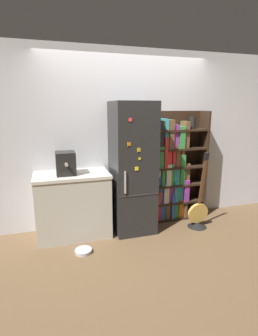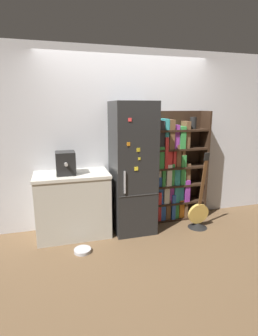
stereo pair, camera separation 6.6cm
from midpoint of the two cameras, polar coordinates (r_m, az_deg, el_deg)
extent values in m
plane|color=brown|center=(3.92, 1.81, -13.74)|extent=(16.00, 16.00, 0.00)
cube|color=silver|center=(3.98, -0.13, 6.33)|extent=(8.00, 0.05, 2.60)
cube|color=black|center=(3.73, 1.25, 0.02)|extent=(0.57, 0.62, 1.85)
cube|color=#333333|center=(3.53, 2.71, -5.96)|extent=(0.56, 0.01, 0.01)
cube|color=#B2B2B7|center=(3.40, -0.39, -3.15)|extent=(0.02, 0.02, 0.30)
cube|color=yellow|center=(3.37, 2.63, 3.97)|extent=(0.05, 0.02, 0.05)
cube|color=yellow|center=(3.40, 2.83, 2.02)|extent=(0.03, 0.01, 0.03)
cube|color=yellow|center=(3.41, 2.14, -0.16)|extent=(0.05, 0.01, 0.05)
cube|color=red|center=(3.30, 0.77, 10.47)|extent=(0.04, 0.01, 0.04)
cube|color=orange|center=(3.32, 0.48, 5.23)|extent=(0.05, 0.02, 0.05)
cube|color=black|center=(4.02, 6.12, -0.08)|extent=(0.03, 0.30, 1.71)
cube|color=black|center=(4.39, 16.17, 0.59)|extent=(0.03, 0.30, 1.71)
cube|color=black|center=(4.31, 10.56, 0.65)|extent=(0.86, 0.03, 1.71)
cube|color=black|center=(4.45, 10.87, -10.35)|extent=(0.80, 0.27, 0.03)
cube|color=black|center=(4.35, 11.03, -7.08)|extent=(0.80, 0.27, 0.03)
cube|color=black|center=(4.26, 11.19, -3.47)|extent=(0.80, 0.27, 0.03)
cube|color=black|center=(4.19, 11.37, 0.27)|extent=(0.80, 0.27, 0.03)
cube|color=black|center=(4.14, 11.54, 4.13)|extent=(0.80, 0.27, 0.03)
cube|color=black|center=(4.11, 11.73, 8.07)|extent=(0.80, 0.27, 0.03)
cube|color=red|center=(4.21, 6.60, -7.97)|extent=(0.05, 0.23, 0.46)
cube|color=#2D59B2|center=(4.28, 7.40, -8.86)|extent=(0.08, 0.23, 0.30)
cube|color=brown|center=(4.30, 8.52, -8.57)|extent=(0.07, 0.20, 0.33)
cube|color=#2D59B2|center=(4.32, 9.51, -7.93)|extent=(0.06, 0.25, 0.41)
cube|color=#338C3F|center=(4.36, 10.39, -8.08)|extent=(0.06, 0.19, 0.36)
cube|color=orange|center=(4.41, 11.35, -8.37)|extent=(0.08, 0.19, 0.29)
cube|color=brown|center=(4.43, 12.22, -7.90)|extent=(0.04, 0.23, 0.35)
cube|color=#2D59B2|center=(4.14, 6.88, -4.59)|extent=(0.09, 0.20, 0.43)
cube|color=silver|center=(4.20, 8.16, -5.30)|extent=(0.09, 0.22, 0.31)
cube|color=purple|center=(4.23, 9.24, -4.51)|extent=(0.07, 0.22, 0.40)
cube|color=teal|center=(4.27, 10.22, -4.84)|extent=(0.08, 0.24, 0.34)
cube|color=teal|center=(4.30, 11.32, -4.34)|extent=(0.08, 0.19, 0.40)
cube|color=purple|center=(4.34, 12.35, -4.56)|extent=(0.08, 0.25, 0.35)
cube|color=silver|center=(4.08, 6.68, -1.73)|extent=(0.05, 0.20, 0.29)
cube|color=#338C3F|center=(4.07, 7.59, -0.53)|extent=(0.05, 0.21, 0.46)
cube|color=silver|center=(4.12, 8.58, -1.30)|extent=(0.08, 0.25, 0.34)
cube|color=#338C3F|center=(4.15, 9.48, -1.20)|extent=(0.05, 0.21, 0.34)
cube|color=teal|center=(4.19, 10.40, -1.51)|extent=(0.09, 0.21, 0.28)
cube|color=#338C3F|center=(4.21, 11.58, -0.20)|extent=(0.08, 0.23, 0.47)
cube|color=brown|center=(4.27, 12.63, -1.04)|extent=(0.08, 0.19, 0.32)
cube|color=#338C3F|center=(4.01, 7.03, 2.48)|extent=(0.08, 0.25, 0.33)
cube|color=red|center=(4.02, 8.02, 3.46)|extent=(0.05, 0.25, 0.47)
cube|color=red|center=(4.06, 8.88, 3.00)|extent=(0.08, 0.19, 0.39)
cube|color=red|center=(4.10, 9.88, 2.32)|extent=(0.05, 0.19, 0.29)
cube|color=brown|center=(4.13, 10.70, 2.76)|extent=(0.07, 0.21, 0.35)
cube|color=brown|center=(4.17, 11.60, 2.74)|extent=(0.05, 0.23, 0.33)
cube|color=#262628|center=(3.97, 7.13, 7.19)|extent=(0.08, 0.23, 0.42)
cube|color=teal|center=(4.00, 8.20, 7.38)|extent=(0.06, 0.22, 0.45)
cube|color=brown|center=(4.02, 9.29, 7.29)|extent=(0.08, 0.22, 0.43)
cube|color=purple|center=(4.06, 10.40, 6.75)|extent=(0.08, 0.19, 0.35)
cube|color=#338C3F|center=(4.10, 11.50, 6.62)|extent=(0.09, 0.24, 0.33)
cube|color=brown|center=(4.15, 12.66, 7.13)|extent=(0.07, 0.20, 0.41)
cylinder|color=black|center=(4.19, 14.24, 9.48)|extent=(0.10, 0.10, 0.18)
cube|color=#BCB7A8|center=(3.76, -11.55, -8.09)|extent=(0.98, 0.55, 0.86)
cube|color=beige|center=(3.62, -11.87, -1.48)|extent=(1.00, 0.57, 0.04)
cube|color=black|center=(3.56, -13.12, 1.06)|extent=(0.25, 0.27, 0.31)
cylinder|color=#A5A39E|center=(3.40, -12.99, 0.76)|extent=(0.04, 0.06, 0.04)
cone|color=black|center=(4.18, 15.13, -11.97)|extent=(0.29, 0.29, 0.06)
cylinder|color=gold|center=(4.11, 15.29, -9.56)|extent=(0.32, 0.09, 0.32)
cube|color=brown|center=(3.89, 16.25, -3.11)|extent=(0.04, 0.11, 0.67)
cube|color=black|center=(3.76, 17.06, 2.37)|extent=(0.07, 0.04, 0.11)
cylinder|color=#B7B7BC|center=(3.48, -9.50, -17.29)|extent=(0.21, 0.21, 0.04)
torus|color=#B7B7BC|center=(3.47, -9.51, -17.07)|extent=(0.22, 0.22, 0.01)
camera|label=1|loc=(0.03, -89.49, 0.12)|focal=28.00mm
camera|label=2|loc=(0.03, 90.51, -0.12)|focal=28.00mm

